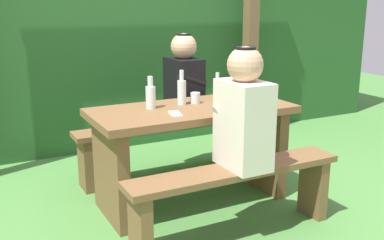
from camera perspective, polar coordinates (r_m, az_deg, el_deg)
ground_plane at (r=3.41m, az=0.00°, el=-9.98°), size 12.00×12.00×0.00m
hedge_backdrop at (r=4.92m, az=-10.71°, el=10.36°), size 6.40×0.99×2.16m
pergola_post_right at (r=4.84m, az=7.30°, el=10.61°), size 0.12×0.12×2.19m
picnic_table at (r=3.24m, az=0.00°, el=-2.21°), size 1.40×0.64×0.70m
bench_near at (r=2.83m, az=5.43°, el=-8.30°), size 1.40×0.24×0.45m
bench_far at (r=3.78m, az=-4.02°, el=-2.34°), size 1.40×0.24×0.45m
person_white_shirt at (r=2.71m, az=6.39°, el=0.87°), size 0.25×0.35×0.72m
person_black_coat at (r=3.76m, az=-1.00°, el=4.79°), size 0.25×0.35×0.72m
drinking_glass at (r=3.30m, az=0.40°, el=2.76°), size 0.07×0.07×0.08m
bottle_left at (r=3.25m, az=-1.28°, el=3.61°), size 0.06×0.06×0.25m
bottle_right at (r=3.14m, az=-5.15°, el=3.03°), size 0.07×0.07×0.22m
bottle_center at (r=3.37m, az=3.14°, el=3.78°), size 0.06×0.06×0.21m
cell_phone at (r=2.97m, az=-2.11°, el=0.78°), size 0.10×0.15×0.01m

